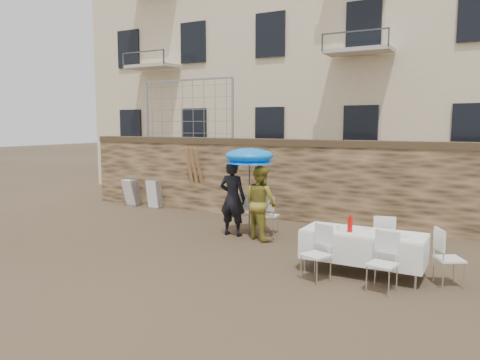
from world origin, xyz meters
The scene contains 18 objects.
ground centered at (0.00, 0.00, 0.00)m, with size 80.00×80.00×0.00m, color brown.
stone_wall centered at (0.00, 5.00, 1.10)m, with size 13.00×0.50×2.20m, color brown.
apartment_building centered at (0.00, 12.00, 7.50)m, with size 20.00×8.00×15.00m, color beige.
chain_link_fence centered at (-3.00, 5.00, 3.10)m, with size 3.20×0.06×1.80m, color gray, non-canonical shape.
man_suit centered at (0.00, 2.56, 0.90)m, with size 0.66×0.43×1.81m, color black.
woman_dress centered at (0.75, 2.56, 0.86)m, with size 0.83×0.65×1.72m, color gold.
umbrella centered at (0.40, 2.66, 1.86)m, with size 1.18×1.18×1.97m.
couple_chair_left centered at (0.00, 3.11, 0.48)m, with size 0.48×0.48×0.96m, color white, non-canonical shape.
couple_chair_right centered at (0.70, 3.11, 0.48)m, with size 0.48×0.48×0.96m, color white, non-canonical shape.
banquet_table centered at (3.48, 1.14, 0.73)m, with size 2.10×0.85×0.78m.
soda_bottle centered at (3.28, 0.99, 0.91)m, with size 0.09×0.09×0.26m, color red.
table_chair_front_left centered at (2.88, 0.39, 0.48)m, with size 0.48×0.48×0.96m, color white, non-canonical shape.
table_chair_front_right centered at (3.98, 0.39, 0.48)m, with size 0.48×0.48×0.96m, color white, non-canonical shape.
table_chair_back centered at (3.68, 1.94, 0.48)m, with size 0.48×0.48×0.96m, color white, non-canonical shape.
table_chair_side centered at (4.88, 1.24, 0.48)m, with size 0.48×0.48×0.96m, color white, non-canonical shape.
chair_stack_left centered at (-4.90, 4.65, 0.46)m, with size 0.46×0.47×0.92m, color white, non-canonical shape.
chair_stack_right centered at (-4.00, 4.65, 0.46)m, with size 0.46×0.40×0.92m, color white, non-canonical shape.
wood_planks centered at (-2.40, 4.72, 1.00)m, with size 0.70×0.20×2.00m, color #A37749, non-canonical shape.
Camera 1 is at (5.49, -6.98, 2.66)m, focal length 35.00 mm.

